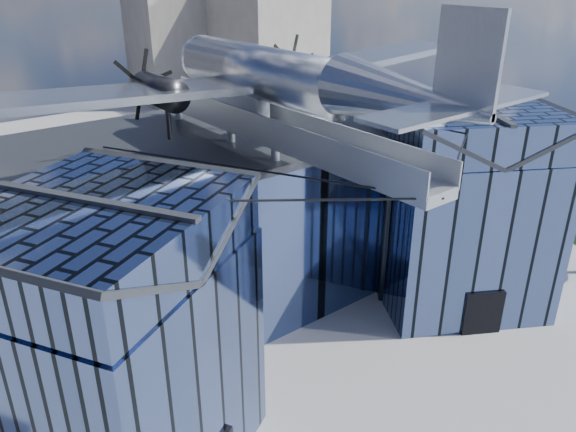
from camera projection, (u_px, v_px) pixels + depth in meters
ground_plane at (311, 352)px, 29.69m from camera, size 120.00×120.00×0.00m
museum at (246, 221)px, 31.57m from camera, size 32.88×24.50×17.60m
bg_towers at (30, 49)px, 62.53m from camera, size 77.00×24.50×26.00m
tree_side_e at (508, 141)px, 51.57m from camera, size 4.74×4.74×5.69m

